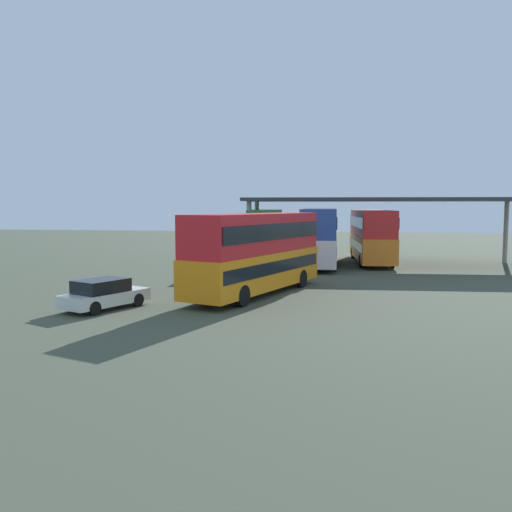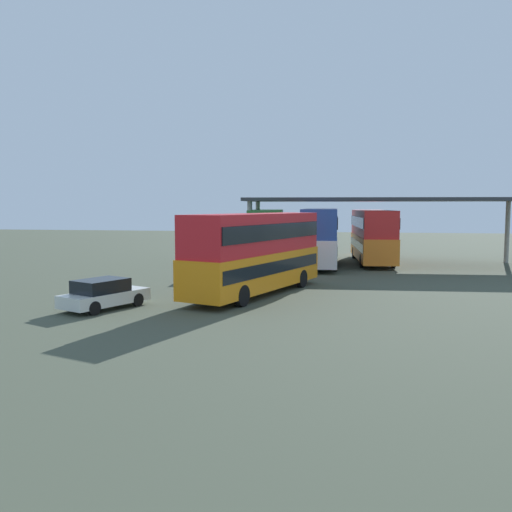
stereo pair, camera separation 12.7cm
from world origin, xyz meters
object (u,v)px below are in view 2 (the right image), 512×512
double_decker_main (256,250)px  double_decker_far_right (372,234)px  double_decker_mid_row (321,235)px  parked_hatchback (104,294)px  double_decker_near_canopy (267,235)px

double_decker_main → double_decker_far_right: double_decker_far_right is taller
double_decker_main → double_decker_mid_row: bearing=8.9°
double_decker_main → parked_hatchback: double_decker_main is taller
parked_hatchback → double_decker_near_canopy: 19.90m
double_decker_mid_row → double_decker_main: bearing=168.2°
parked_hatchback → double_decker_main: bearing=-25.4°
double_decker_near_canopy → double_decker_mid_row: 4.17m
parked_hatchback → double_decker_mid_row: double_decker_mid_row is taller
double_decker_far_right → double_decker_mid_row: bearing=119.9°
double_decker_main → parked_hatchback: 8.05m
double_decker_near_canopy → double_decker_mid_row: (4.16, -0.14, 0.04)m
double_decker_near_canopy → double_decker_far_right: (8.19, 2.57, -0.02)m
double_decker_main → double_decker_mid_row: (2.64, 14.11, 0.09)m
double_decker_main → double_decker_mid_row: double_decker_mid_row is taller
parked_hatchback → double_decker_mid_row: bearing=0.3°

